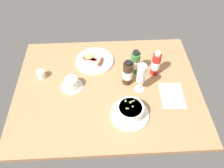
% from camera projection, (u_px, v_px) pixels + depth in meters
% --- Properties ---
extents(ground_plane, '(1.10, 0.84, 0.03)m').
position_uv_depth(ground_plane, '(108.00, 88.00, 1.31)').
color(ground_plane, '#A8754C').
extents(porridge_bowl, '(0.21, 0.21, 0.08)m').
position_uv_depth(porridge_bowl, '(130.00, 111.00, 1.15)').
color(porridge_bowl, white).
rests_on(porridge_bowl, ground_plane).
extents(cutlery_setting, '(0.14, 0.19, 0.01)m').
position_uv_depth(cutlery_setting, '(172.00, 94.00, 1.26)').
color(cutlery_setting, white).
rests_on(cutlery_setting, ground_plane).
extents(coffee_cup, '(0.13, 0.13, 0.07)m').
position_uv_depth(coffee_cup, '(71.00, 83.00, 1.28)').
color(coffee_cup, white).
rests_on(coffee_cup, ground_plane).
extents(creamer_jug, '(0.05, 0.06, 0.06)m').
position_uv_depth(creamer_jug, '(41.00, 74.00, 1.33)').
color(creamer_jug, white).
rests_on(creamer_jug, ground_plane).
extents(wine_glass, '(0.06, 0.06, 0.20)m').
position_uv_depth(wine_glass, '(141.00, 75.00, 1.19)').
color(wine_glass, white).
rests_on(wine_glass, ground_plane).
extents(sauce_bottle_red, '(0.05, 0.05, 0.17)m').
position_uv_depth(sauce_bottle_red, '(156.00, 64.00, 1.31)').
color(sauce_bottle_red, '#B21E19').
rests_on(sauce_bottle_red, ground_plane).
extents(sauce_bottle_green, '(0.06, 0.06, 0.16)m').
position_uv_depth(sauce_bottle_green, '(135.00, 62.00, 1.33)').
color(sauce_bottle_green, '#337233').
rests_on(sauce_bottle_green, ground_plane).
extents(sauce_bottle_brown, '(0.06, 0.06, 0.17)m').
position_uv_depth(sauce_bottle_brown, '(128.00, 73.00, 1.27)').
color(sauce_bottle_brown, '#382314').
rests_on(sauce_bottle_brown, ground_plane).
extents(breakfast_plate, '(0.25, 0.25, 0.04)m').
position_uv_depth(breakfast_plate, '(94.00, 60.00, 1.43)').
color(breakfast_plate, white).
rests_on(breakfast_plate, ground_plane).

